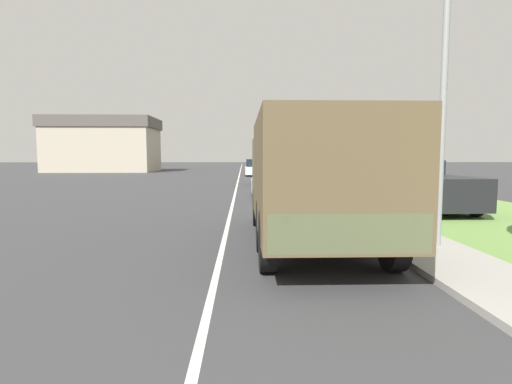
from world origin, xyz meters
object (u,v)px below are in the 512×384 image
object	(u,v)px
military_truck	(311,175)
car_third_ahead	(254,168)
car_second_ahead	(265,175)
lamp_post	(438,15)
car_fourth_ahead	(255,166)
car_nearest_ahead	(270,184)
pickup_truck	(423,186)

from	to	relation	value
military_truck	car_third_ahead	distance (m)	32.36
car_second_ahead	lamp_post	bearing A→B (deg)	-82.80
military_truck	car_second_ahead	bearing A→B (deg)	90.10
car_third_ahead	car_fourth_ahead	size ratio (longest dim) A/B	0.89
car_nearest_ahead	pickup_truck	xyz separation A→B (m)	(5.76, -4.17, 0.23)
car_third_ahead	pickup_truck	size ratio (longest dim) A/B	0.79
car_second_ahead	car_third_ahead	size ratio (longest dim) A/B	0.99
car_fourth_ahead	pickup_truck	world-z (taller)	pickup_truck
car_second_ahead	car_fourth_ahead	world-z (taller)	car_second_ahead
lamp_post	car_fourth_ahead	bearing A→B (deg)	92.89
car_second_ahead	pickup_truck	world-z (taller)	pickup_truck
pickup_truck	lamp_post	bearing A→B (deg)	-113.34
car_fourth_ahead	car_second_ahead	bearing A→B (deg)	-90.15
military_truck	lamp_post	size ratio (longest dim) A/B	0.87
military_truck	lamp_post	world-z (taller)	lamp_post
car_nearest_ahead	military_truck	bearing A→B (deg)	-88.31
lamp_post	car_second_ahead	bearing A→B (deg)	97.20
military_truck	pickup_truck	xyz separation A→B (m)	(5.46, 6.06, -0.73)
car_fourth_ahead	lamp_post	distance (m)	48.96
military_truck	car_nearest_ahead	xyz separation A→B (m)	(-0.30, 10.23, -0.95)
pickup_truck	lamp_post	distance (m)	8.51
military_truck	car_second_ahead	world-z (taller)	military_truck
car_second_ahead	pickup_truck	distance (m)	14.33
military_truck	car_second_ahead	size ratio (longest dim) A/B	1.70
car_third_ahead	pickup_truck	xyz separation A→B (m)	(6.00, -26.28, 0.15)
car_nearest_ahead	car_second_ahead	size ratio (longest dim) A/B	1.08
pickup_truck	military_truck	bearing A→B (deg)	-132.02
car_third_ahead	pickup_truck	distance (m)	26.96
car_third_ahead	car_second_ahead	bearing A→B (deg)	-87.73
military_truck	car_fourth_ahead	size ratio (longest dim) A/B	1.50
car_nearest_ahead	lamp_post	xyz separation A→B (m)	(2.81, -11.01, 4.34)
lamp_post	car_third_ahead	bearing A→B (deg)	95.27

